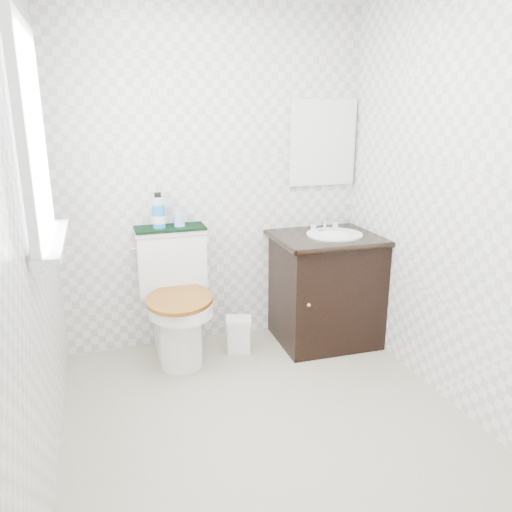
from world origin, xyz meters
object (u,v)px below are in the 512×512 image
mouthwash_bottle (159,212)px  cup (179,219)px  vanity (327,285)px  trash_bin (239,334)px  toilet (176,305)px

mouthwash_bottle → cup: 0.15m
vanity → mouthwash_bottle: (-1.19, 0.18, 0.59)m
trash_bin → cup: 0.92m
vanity → trash_bin: (-0.69, -0.01, -0.30)m
trash_bin → cup: size_ratio=2.78×
mouthwash_bottle → cup: mouthwash_bottle is taller
toilet → cup: size_ratio=9.57×
toilet → mouthwash_bottle: bearing=121.4°
trash_bin → toilet: bearing=171.1°
vanity → cup: cup is taller
toilet → mouthwash_bottle: mouthwash_bottle is taller
vanity → cup: size_ratio=9.82×
toilet → vanity: bearing=-3.0°
cup → trash_bin: bearing=-27.9°
vanity → trash_bin: 0.75m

